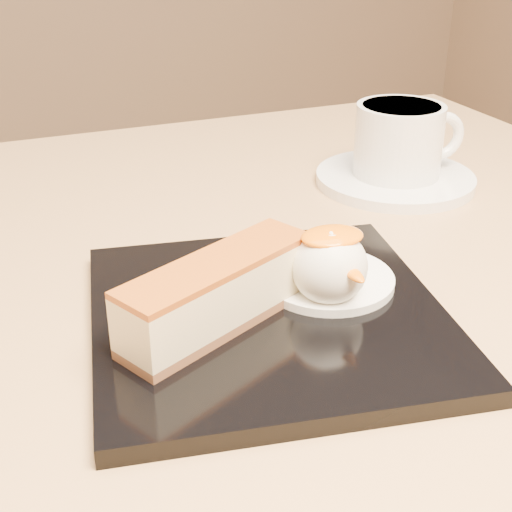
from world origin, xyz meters
name	(u,v)px	position (x,y,z in m)	size (l,w,h in m)	color
table	(290,435)	(0.00, 0.00, 0.56)	(0.80, 0.80, 0.72)	black
dessert_plate	(268,316)	(-0.05, -0.06, 0.73)	(0.22, 0.22, 0.01)	black
cheesecake	(218,293)	(-0.08, -0.07, 0.75)	(0.14, 0.09, 0.04)	brown
cream_smear	(327,279)	(0.00, -0.05, 0.73)	(0.09, 0.09, 0.01)	white
ice_cream_scoop	(329,267)	(-0.01, -0.07, 0.76)	(0.05, 0.05, 0.05)	white
mango_sauce	(332,236)	(0.00, -0.06, 0.78)	(0.04, 0.03, 0.01)	orange
mint_sprig	(273,266)	(-0.03, -0.02, 0.74)	(0.03, 0.02, 0.00)	#38892D
saucer	(395,179)	(0.16, 0.12, 0.72)	(0.15, 0.15, 0.01)	white
coffee_cup	(401,139)	(0.17, 0.12, 0.76)	(0.11, 0.08, 0.07)	white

